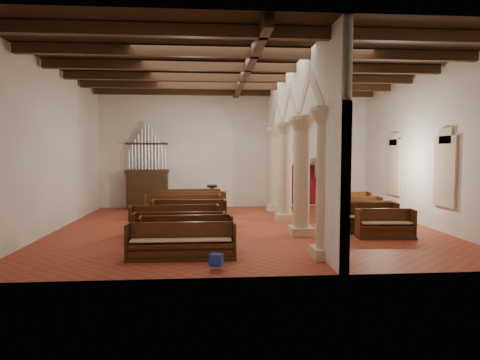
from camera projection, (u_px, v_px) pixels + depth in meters
name	position (u px, v px, depth m)	size (l,w,h in m)	color
floor	(245.00, 228.00, 15.25)	(14.00, 14.00, 0.00)	#9E3B22
ceiling	(246.00, 68.00, 14.83)	(14.00, 14.00, 0.00)	black
wall_back	(235.00, 150.00, 21.01)	(14.00, 0.02, 6.00)	white
wall_front	(269.00, 147.00, 9.07)	(14.00, 0.02, 6.00)	white
wall_left	(53.00, 149.00, 14.52)	(0.02, 12.00, 6.00)	white
wall_right	(425.00, 149.00, 15.57)	(0.02, 12.00, 6.00)	white
ceiling_beams	(246.00, 73.00, 14.85)	(13.80, 11.80, 0.30)	#331E10
arcade	(293.00, 134.00, 15.14)	(0.90, 11.90, 6.00)	#C7B494
window_right_a	(446.00, 171.00, 14.13)	(0.03, 1.00, 2.20)	#398263
window_right_b	(394.00, 167.00, 18.11)	(0.03, 1.00, 2.20)	#398263
window_back	(329.00, 165.00, 21.42)	(1.00, 0.03, 2.20)	#398263
pipe_organ	(147.00, 182.00, 20.29)	(2.10, 0.85, 4.40)	#331E10
lectern	(212.00, 198.00, 20.58)	(0.52, 0.53, 1.23)	#331910
dossal_curtain	(301.00, 184.00, 21.32)	(1.80, 0.07, 2.17)	maroon
processional_banner	(320.00, 191.00, 20.99)	(0.62, 0.79, 2.74)	#331E10
hymnal_box_a	(216.00, 260.00, 9.80)	(0.30, 0.24, 0.30)	navy
hymnal_box_b	(215.00, 237.00, 12.33)	(0.34, 0.28, 0.34)	navy
hymnal_box_c	(216.00, 223.00, 14.89)	(0.32, 0.26, 0.32)	navy
tube_heater_a	(152.00, 252.00, 10.91)	(0.09, 0.09, 0.85)	white
tube_heater_b	(199.00, 240.00, 12.35)	(0.11, 0.11, 1.06)	white
nave_pew_0	(182.00, 247.00, 10.80)	(2.94, 0.67, 0.98)	#331E10
nave_pew_1	(186.00, 240.00, 11.64)	(2.71, 0.87, 1.03)	#331E10
nave_pew_2	(180.00, 233.00, 12.76)	(2.93, 0.68, 0.96)	#331E10
nave_pew_3	(175.00, 225.00, 14.07)	(3.14, 0.87, 1.01)	#331E10
nave_pew_4	(189.00, 220.00, 14.84)	(2.81, 0.93, 1.11)	#331E10
nave_pew_5	(192.00, 217.00, 15.87)	(2.67, 0.74, 0.99)	#331E10
nave_pew_6	(183.00, 211.00, 17.24)	(3.27, 0.71, 1.04)	#331E10
nave_pew_7	(194.00, 207.00, 18.32)	(3.00, 0.89, 1.07)	#331E10
nave_pew_8	(187.00, 205.00, 19.03)	(3.15, 0.90, 1.11)	#331E10
aisle_pew_0	(385.00, 228.00, 13.41)	(1.94, 0.77, 0.98)	#331E10
aisle_pew_1	(370.00, 222.00, 14.34)	(1.92, 0.81, 1.08)	#331E10
aisle_pew_2	(370.00, 217.00, 15.71)	(1.97, 0.66, 0.96)	#331E10
aisle_pew_3	(357.00, 214.00, 16.44)	(1.91, 0.78, 1.05)	#331E10
aisle_pew_4	(346.00, 209.00, 17.48)	(2.13, 0.84, 1.14)	#331E10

